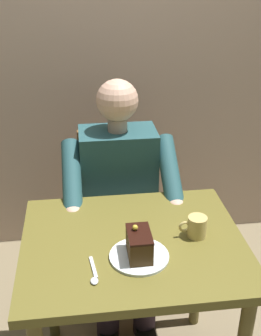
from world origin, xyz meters
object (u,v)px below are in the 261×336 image
at_px(cake_slice, 139,244).
at_px(coffee_cup, 197,226).
at_px(dining_table, 133,265).
at_px(chair, 117,208).
at_px(seated_person, 120,203).
at_px(dessert_spoon, 94,274).

bearing_deg(cake_slice, coffee_cup, -156.71).
bearing_deg(cake_slice, dining_table, -86.10).
relative_size(chair, coffee_cup, 8.30).
bearing_deg(seated_person, dining_table, 90.00).
bearing_deg(dining_table, seated_person, -90.00).
relative_size(seated_person, cake_slice, 9.15).
xyz_separation_m(seated_person, dessert_spoon, (0.15, 0.65, 0.13)).
relative_size(dining_table, dessert_spoon, 5.73).
bearing_deg(dessert_spoon, seated_person, -103.44).
relative_size(dining_table, seated_person, 0.68).
relative_size(cake_slice, coffee_cup, 1.23).
bearing_deg(seated_person, cake_slice, 90.67).
bearing_deg(cake_slice, dessert_spoon, 24.63).
xyz_separation_m(chair, seated_person, (-0.00, 0.17, 0.14)).
distance_m(seated_person, coffee_cup, 0.55).
distance_m(seated_person, dessert_spoon, 0.68).
relative_size(seated_person, coffee_cup, 11.26).
height_order(chair, cake_slice, chair).
distance_m(cake_slice, dessert_spoon, 0.18).
bearing_deg(chair, coffee_cup, 110.07).
bearing_deg(coffee_cup, chair, -69.93).
xyz_separation_m(dining_table, coffee_cup, (-0.24, -0.00, 0.16)).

